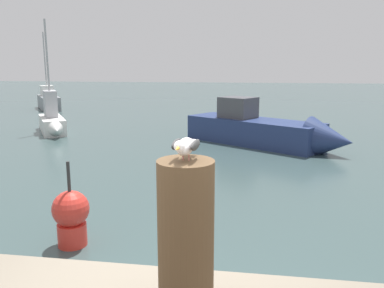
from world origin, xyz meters
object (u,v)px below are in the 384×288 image
object	(u,v)px
boat_navy	(269,131)
channel_buoy	(71,216)
boat_white	(52,120)
mooring_post	(186,237)
seagull	(185,146)
boat_grey	(49,101)

from	to	relation	value
boat_navy	channel_buoy	size ratio (longest dim) A/B	4.31
boat_white	mooring_post	bearing A→B (deg)	-58.84
seagull	boat_navy	distance (m)	11.43
mooring_post	boat_grey	xyz separation A→B (m)	(-12.03, 20.58, -1.18)
boat_white	boat_grey	size ratio (longest dim) A/B	0.96
boat_navy	boat_grey	world-z (taller)	boat_grey
mooring_post	boat_grey	world-z (taller)	boat_grey
mooring_post	channel_buoy	bearing A→B (deg)	126.54
boat_grey	boat_navy	bearing A→B (deg)	-35.64
boat_navy	channel_buoy	world-z (taller)	boat_navy
seagull	channel_buoy	bearing A→B (deg)	126.47
mooring_post	boat_grey	distance (m)	23.86
boat_navy	seagull	bearing A→B (deg)	-95.02
seagull	channel_buoy	world-z (taller)	seagull
boat_navy	boat_grey	distance (m)	16.01
seagull	channel_buoy	distance (m)	4.25
boat_white	boat_grey	bearing A→B (deg)	118.94
seagull	channel_buoy	xyz separation A→B (m)	(-2.29, 3.10, -1.79)
mooring_post	boat_white	size ratio (longest dim) A/B	0.21
boat_white	channel_buoy	distance (m)	10.85
seagull	channel_buoy	size ratio (longest dim) A/B	0.30
boat_navy	boat_grey	bearing A→B (deg)	144.36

